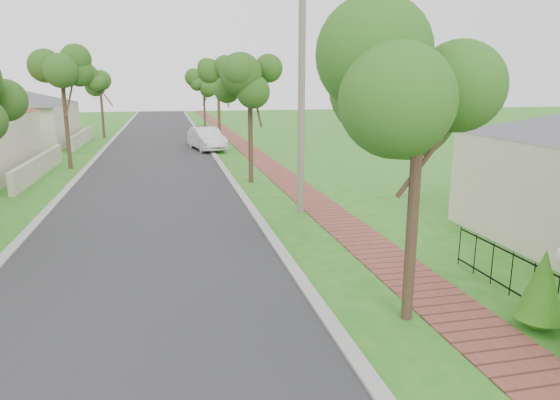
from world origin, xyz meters
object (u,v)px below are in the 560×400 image
object	(u,v)px
parked_car_white	(207,139)
utility_pole	(302,96)
parked_car_red	(204,136)
near_tree	(420,97)

from	to	relation	value
parked_car_white	utility_pole	world-z (taller)	utility_pole
parked_car_red	utility_pole	world-z (taller)	utility_pole
parked_car_red	utility_pole	distance (m)	21.03
parked_car_white	utility_pole	distance (m)	18.50
parked_car_red	parked_car_white	distance (m)	2.57
parked_car_red	parked_car_white	world-z (taller)	parked_car_white
parked_car_red	near_tree	xyz separation A→B (m)	(1.80, -29.17, 3.55)
parked_car_red	near_tree	distance (m)	29.44
utility_pole	parked_car_red	bearing A→B (deg)	95.25
parked_car_red	near_tree	world-z (taller)	near_tree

